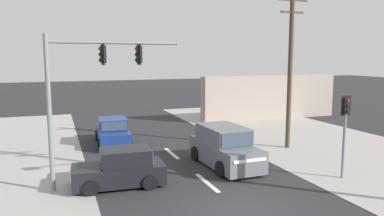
% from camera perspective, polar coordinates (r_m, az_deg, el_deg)
% --- Properties ---
extents(ground_plane, '(140.00, 140.00, 0.00)m').
position_cam_1_polar(ground_plane, '(13.21, 7.48, -15.27)').
color(ground_plane, '#28282B').
extents(lane_dash_mid, '(0.20, 2.40, 0.01)m').
position_cam_1_polar(lane_dash_mid, '(15.74, 2.32, -11.30)').
color(lane_dash_mid, silver).
rests_on(lane_dash_mid, ground).
extents(lane_dash_far, '(0.20, 2.40, 0.01)m').
position_cam_1_polar(lane_dash_far, '(20.25, -3.13, -6.91)').
color(lane_dash_far, silver).
rests_on(lane_dash_far, ground).
extents(utility_pole_midground_right, '(1.80, 0.26, 8.64)m').
position_cam_1_polar(utility_pole_midground_right, '(21.51, 14.73, 5.99)').
color(utility_pole_midground_right, '#4C3D2B').
rests_on(utility_pole_midground_right, ground).
extents(traffic_signal_mast, '(5.28, 0.62, 6.00)m').
position_cam_1_polar(traffic_signal_mast, '(15.04, -16.19, 3.65)').
color(traffic_signal_mast, slate).
rests_on(traffic_signal_mast, ground).
extents(pedestal_signal_right_kerb, '(0.44, 0.30, 3.56)m').
position_cam_1_polar(pedestal_signal_right_kerb, '(16.94, 22.31, -2.07)').
color(pedestal_signal_right_kerb, slate).
rests_on(pedestal_signal_right_kerb, ground).
extents(shopfront_wall_far, '(12.00, 1.00, 3.60)m').
position_cam_1_polar(shopfront_wall_far, '(31.69, 11.79, 1.64)').
color(shopfront_wall_far, '#A39384').
rests_on(shopfront_wall_far, ground).
extents(suv_receding_far, '(2.20, 4.61, 1.90)m').
position_cam_1_polar(suv_receding_far, '(17.86, 4.96, -6.04)').
color(suv_receding_far, slate).
rests_on(suv_receding_far, ground).
extents(sedan_crossing_left, '(2.07, 4.32, 1.56)m').
position_cam_1_polar(sedan_crossing_left, '(22.66, -12.00, -3.65)').
color(sedan_crossing_left, navy).
rests_on(sedan_crossing_left, ground).
extents(hatchback_oncoming_near, '(3.71, 1.93, 1.53)m').
position_cam_1_polar(hatchback_oncoming_near, '(15.42, -10.83, -9.11)').
color(hatchback_oncoming_near, black).
rests_on(hatchback_oncoming_near, ground).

